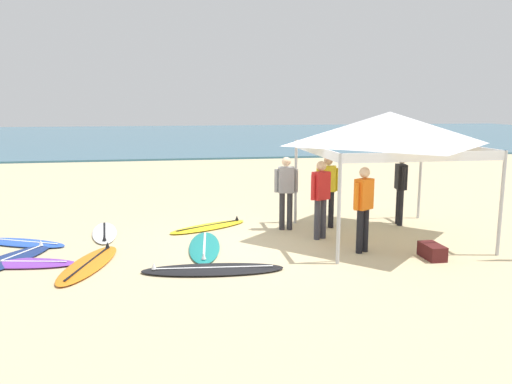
{
  "coord_description": "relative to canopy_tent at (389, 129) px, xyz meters",
  "views": [
    {
      "loc": [
        -1.95,
        -10.2,
        2.96
      ],
      "look_at": [
        -0.13,
        0.62,
        1.0
      ],
      "focal_mm": 35.6,
      "sensor_mm": 36.0,
      "label": 1
    }
  ],
  "objects": [
    {
      "name": "canopy_tent",
      "position": [
        0.0,
        0.0,
        0.0
      ],
      "size": [
        3.38,
        3.38,
        2.75
      ],
      "color": "#B7B7BC",
      "rests_on": "ground"
    },
    {
      "name": "person_yellow",
      "position": [
        -0.99,
        1.06,
        -1.4
      ],
      "size": [
        0.53,
        0.31,
        1.71
      ],
      "color": "black",
      "rests_on": "ground"
    },
    {
      "name": "surfboard_teal",
      "position": [
        -3.99,
        -0.22,
        -2.35
      ],
      "size": [
        0.8,
        2.35,
        0.19
      ],
      "color": "#19847F",
      "rests_on": "ground"
    },
    {
      "name": "surfboard_blue",
      "position": [
        -7.77,
        0.73,
        -2.35
      ],
      "size": [
        2.09,
        1.35,
        0.19
      ],
      "color": "blue",
      "rests_on": "ground"
    },
    {
      "name": "surfboard_purple",
      "position": [
        -7.53,
        -0.7,
        -2.35
      ],
      "size": [
        2.38,
        1.05,
        0.19
      ],
      "color": "purple",
      "rests_on": "ground"
    },
    {
      "name": "surfboard_yellow",
      "position": [
        -3.78,
        1.46,
        -2.35
      ],
      "size": [
        2.07,
        1.5,
        0.19
      ],
      "color": "yellow",
      "rests_on": "ground"
    },
    {
      "name": "surfboard_black",
      "position": [
        -3.95,
        -1.67,
        -2.35
      ],
      "size": [
        2.56,
        0.88,
        0.19
      ],
      "color": "black",
      "rests_on": "ground"
    },
    {
      "name": "person_orange",
      "position": [
        -0.91,
        -1.0,
        -1.4
      ],
      "size": [
        0.48,
        0.38,
        1.71
      ],
      "color": "black",
      "rests_on": "ground"
    },
    {
      "name": "sea",
      "position": [
        -2.66,
        33.8,
        -2.34
      ],
      "size": [
        80.0,
        36.0,
        0.1
      ],
      "primitive_type": "cube",
      "color": "#386B84",
      "rests_on": "ground"
    },
    {
      "name": "ground_plane",
      "position": [
        -2.66,
        -0.06,
        -2.39
      ],
      "size": [
        80.0,
        80.0,
        0.0
      ],
      "primitive_type": "plane",
      "color": "beige"
    },
    {
      "name": "person_red",
      "position": [
        -1.45,
        0.11,
        -1.4
      ],
      "size": [
        0.5,
        0.36,
        1.71
      ],
      "color": "#383842",
      "rests_on": "ground"
    },
    {
      "name": "surfboard_orange",
      "position": [
        -6.15,
        -0.99,
        -2.35
      ],
      "size": [
        1.17,
        2.4,
        0.19
      ],
      "color": "orange",
      "rests_on": "ground"
    },
    {
      "name": "gear_bag_near_tent",
      "position": [
        0.26,
        -1.61,
        -2.25
      ],
      "size": [
        0.32,
        0.6,
        0.28
      ],
      "primitive_type": "cube",
      "rotation": [
        0.0,
        0.0,
        1.58
      ],
      "color": "#4C1919",
      "rests_on": "ground"
    },
    {
      "name": "person_black",
      "position": [
        0.83,
        1.05,
        -1.4
      ],
      "size": [
        0.28,
        0.54,
        1.71
      ],
      "color": "black",
      "rests_on": "ground"
    },
    {
      "name": "person_grey",
      "position": [
        -2.01,
        1.03,
        -1.4
      ],
      "size": [
        0.54,
        0.27,
        1.71
      ],
      "color": "#2D2D33",
      "rests_on": "ground"
    },
    {
      "name": "surfboard_white",
      "position": [
        -6.15,
        1.29,
        -2.35
      ],
      "size": [
        0.77,
        2.03,
        0.19
      ],
      "color": "white",
      "rests_on": "ground"
    },
    {
      "name": "surfboard_navy",
      "position": [
        -7.75,
        -0.6,
        -2.35
      ],
      "size": [
        1.75,
        2.52,
        0.19
      ],
      "color": "navy",
      "rests_on": "ground"
    }
  ]
}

